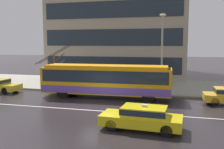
# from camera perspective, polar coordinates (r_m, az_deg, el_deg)

# --- Properties ---
(ground_plane) EXTENTS (160.00, 160.00, 0.00)m
(ground_plane) POSITION_cam_1_polar(r_m,az_deg,el_deg) (19.09, -3.17, -7.14)
(ground_plane) COLOR #272124
(sidewalk_slab) EXTENTS (80.00, 10.00, 0.14)m
(sidewalk_slab) POSITION_cam_1_polar(r_m,az_deg,el_deg) (28.46, 2.89, -2.36)
(sidewalk_slab) COLOR gray
(sidewalk_slab) RESTS_ON ground_plane
(lane_centre_line) EXTENTS (72.00, 0.14, 0.01)m
(lane_centre_line) POSITION_cam_1_polar(r_m,az_deg,el_deg) (17.99, -4.34, -8.02)
(lane_centre_line) COLOR silver
(lane_centre_line) RESTS_ON ground_plane
(trolleybus) EXTENTS (12.12, 2.93, 5.11)m
(trolleybus) POSITION_cam_1_polar(r_m,az_deg,el_deg) (21.96, -1.31, -1.17)
(trolleybus) COLOR orange
(trolleybus) RESTS_ON ground_plane
(taxi_oncoming_near) EXTENTS (4.45, 1.96, 1.39)m
(taxi_oncoming_near) POSITION_cam_1_polar(r_m,az_deg,el_deg) (14.02, 6.78, -9.38)
(taxi_oncoming_near) COLOR yellow
(taxi_oncoming_near) RESTS_ON ground_plane
(bus_shelter) EXTENTS (3.92, 1.53, 2.40)m
(bus_shelter) POSITION_cam_1_polar(r_m,az_deg,el_deg) (25.56, 0.45, 0.78)
(bus_shelter) COLOR gray
(bus_shelter) RESTS_ON sidewalk_slab
(pedestrian_at_shelter) EXTENTS (1.63, 1.63, 1.98)m
(pedestrian_at_shelter) POSITION_cam_1_polar(r_m,az_deg,el_deg) (24.27, 7.46, 0.04)
(pedestrian_at_shelter) COLOR #4B4C50
(pedestrian_at_shelter) RESTS_ON sidewalk_slab
(pedestrian_approaching_curb) EXTENTS (0.95, 0.95, 1.95)m
(pedestrian_approaching_curb) POSITION_cam_1_polar(r_m,az_deg,el_deg) (27.15, -7.24, 0.51)
(pedestrian_approaching_curb) COLOR #18234B
(pedestrian_approaching_curb) RESTS_ON sidewalk_slab
(pedestrian_walking_past) EXTENTS (1.18, 1.18, 2.04)m
(pedestrian_walking_past) POSITION_cam_1_polar(r_m,az_deg,el_deg) (26.46, -2.38, 0.76)
(pedestrian_walking_past) COLOR #594D47
(pedestrian_walking_past) RESTS_ON sidewalk_slab
(pedestrian_waiting_by_pole) EXTENTS (1.28, 1.28, 1.92)m
(pedestrian_waiting_by_pole) POSITION_cam_1_polar(r_m,az_deg,el_deg) (25.32, -8.46, 0.20)
(pedestrian_waiting_by_pole) COLOR navy
(pedestrian_waiting_by_pole) RESTS_ON sidewalk_slab
(street_lamp) EXTENTS (0.60, 0.32, 7.17)m
(street_lamp) POSITION_cam_1_polar(r_m,az_deg,el_deg) (23.50, 11.16, 6.05)
(street_lamp) COLOR gray
(street_lamp) RESTS_ON sidewalk_slab
(street_tree_bare) EXTENTS (2.08, 1.16, 3.56)m
(street_tree_bare) POSITION_cam_1_polar(r_m,az_deg,el_deg) (27.49, -12.67, 1.15)
(street_tree_bare) COLOR #503B25
(street_tree_bare) RESTS_ON sidewalk_slab
(office_tower_corner_left) EXTENTS (19.40, 15.73, 18.10)m
(office_tower_corner_left) POSITION_cam_1_polar(r_m,az_deg,el_deg) (40.65, 2.51, 13.11)
(office_tower_corner_left) COLOR #A09480
(office_tower_corner_left) RESTS_ON ground_plane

